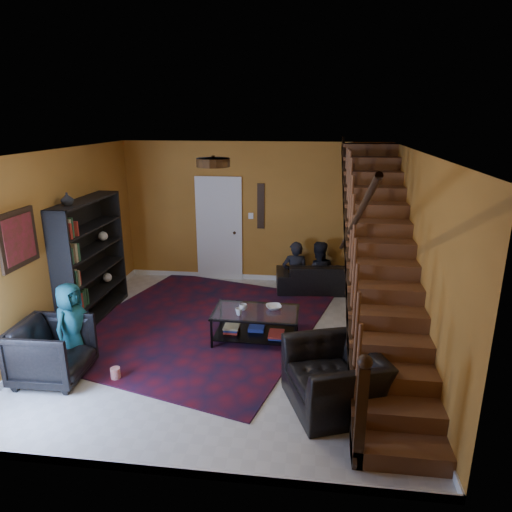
{
  "coord_description": "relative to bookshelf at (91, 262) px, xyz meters",
  "views": [
    {
      "loc": [
        1.19,
        -6.13,
        3.27
      ],
      "look_at": [
        0.35,
        0.4,
        1.24
      ],
      "focal_mm": 32.0,
      "sensor_mm": 36.0,
      "label": 1
    }
  ],
  "objects": [
    {
      "name": "room",
      "position": [
        1.07,
        0.73,
        -0.91
      ],
      "size": [
        5.5,
        5.5,
        5.5
      ],
      "color": "#B87528",
      "rests_on": "ground"
    },
    {
      "name": "bookshelf",
      "position": [
        0.0,
        0.0,
        0.0
      ],
      "size": [
        0.35,
        1.8,
        2.0
      ],
      "color": "black",
      "rests_on": "floor"
    },
    {
      "name": "ceiling_fixture",
      "position": [
        2.4,
        -1.4,
        1.78
      ],
      "size": [
        0.4,
        0.4,
        0.1
      ],
      "primitive_type": "cylinder",
      "color": "#3F2814",
      "rests_on": "room"
    },
    {
      "name": "cup_a",
      "position": [
        2.61,
        -0.53,
        -0.43
      ],
      "size": [
        0.16,
        0.16,
        0.09
      ],
      "primitive_type": "imported",
      "rotation": [
        0.0,
        0.0,
        0.41
      ],
      "color": "#999999",
      "rests_on": "coffee_table"
    },
    {
      "name": "rug",
      "position": [
        1.83,
        -0.13,
        -0.95
      ],
      "size": [
        4.41,
        4.76,
        0.02
      ],
      "primitive_type": "cube",
      "rotation": [
        0.0,
        0.0,
        -0.27
      ],
      "color": "#4E0D19",
      "rests_on": "floor"
    },
    {
      "name": "bowl",
      "position": [
        3.05,
        -0.42,
        -0.45
      ],
      "size": [
        0.29,
        0.29,
        0.06
      ],
      "primitive_type": "imported",
      "rotation": [
        0.0,
        0.0,
        0.27
      ],
      "color": "#999999",
      "rests_on": "coffee_table"
    },
    {
      "name": "coffee_table",
      "position": [
        2.8,
        -0.54,
        -0.68
      ],
      "size": [
        1.28,
        0.75,
        0.48
      ],
      "rotation": [
        0.0,
        0.0,
        -0.01
      ],
      "color": "black",
      "rests_on": "floor"
    },
    {
      "name": "staircase",
      "position": [
        4.53,
        -0.6,
        0.43
      ],
      "size": [
        0.95,
        5.02,
        3.18
      ],
      "color": "brown",
      "rests_on": "floor"
    },
    {
      "name": "popcorn_bucket",
      "position": [
        1.14,
        -1.83,
        -0.87
      ],
      "size": [
        0.16,
        0.16,
        0.14
      ],
      "primitive_type": "cylinder",
      "rotation": [
        0.0,
        0.0,
        0.35
      ],
      "color": "red",
      "rests_on": "rug"
    },
    {
      "name": "door",
      "position": [
        1.7,
        2.12,
        0.06
      ],
      "size": [
        0.82,
        0.05,
        2.05
      ],
      "primitive_type": "cube",
      "color": "silver",
      "rests_on": "floor"
    },
    {
      "name": "armchair_right",
      "position": [
        3.9,
        -2.02,
        -0.6
      ],
      "size": [
        1.3,
        1.38,
        0.72
      ],
      "primitive_type": "imported",
      "rotation": [
        0.0,
        0.0,
        -1.21
      ],
      "color": "black",
      "rests_on": "floor"
    },
    {
      "name": "person_child",
      "position": [
        0.45,
        -1.56,
        -0.37
      ],
      "size": [
        0.5,
        0.65,
        1.19
      ],
      "primitive_type": "imported",
      "rotation": [
        0.0,
        0.0,
        1.34
      ],
      "color": "#184E5E",
      "rests_on": "armchair_left"
    },
    {
      "name": "person_adult_b",
      "position": [
        3.72,
        1.75,
        -0.71
      ],
      "size": [
        0.76,
        0.63,
        1.42
      ],
      "primitive_type": "imported",
      "rotation": [
        0.0,
        0.0,
        3.28
      ],
      "color": "black",
      "rests_on": "sofa"
    },
    {
      "name": "person_adult_a",
      "position": [
        3.28,
        1.75,
        -0.71
      ],
      "size": [
        0.53,
        0.36,
        1.4
      ],
      "primitive_type": "imported",
      "rotation": [
        0.0,
        0.0,
        3.19
      ],
      "color": "black",
      "rests_on": "sofa"
    },
    {
      "name": "wall_hanging",
      "position": [
        2.55,
        2.13,
        0.59
      ],
      "size": [
        0.14,
        0.03,
        0.9
      ],
      "primitive_type": "cube",
      "color": "black",
      "rests_on": "room"
    },
    {
      "name": "floor",
      "position": [
        2.4,
        -0.6,
        -0.96
      ],
      "size": [
        5.5,
        5.5,
        0.0
      ],
      "primitive_type": "plane",
      "color": "beige",
      "rests_on": "ground"
    },
    {
      "name": "armchair_left",
      "position": [
        0.35,
        -1.91,
        -0.57
      ],
      "size": [
        0.89,
        0.87,
        0.79
      ],
      "primitive_type": "imported",
      "rotation": [
        0.0,
        0.0,
        1.6
      ],
      "color": "black",
      "rests_on": "floor"
    },
    {
      "name": "framed_picture",
      "position": [
        -0.17,
        -1.5,
        0.79
      ],
      "size": [
        0.04,
        0.74,
        0.74
      ],
      "primitive_type": "cube",
      "color": "maroon",
      "rests_on": "room"
    },
    {
      "name": "vase",
      "position": [
        -0.0,
        -0.5,
        1.13
      ],
      "size": [
        0.18,
        0.18,
        0.19
      ],
      "primitive_type": "imported",
      "color": "#999999",
      "rests_on": "bookshelf"
    },
    {
      "name": "sofa",
      "position": [
        3.9,
        1.7,
        -0.68
      ],
      "size": [
        2.03,
        0.97,
        0.57
      ],
      "primitive_type": "imported",
      "rotation": [
        0.0,
        0.0,
        3.25
      ],
      "color": "black",
      "rests_on": "floor"
    },
    {
      "name": "cup_b",
      "position": [
        2.57,
        -0.71,
        -0.43
      ],
      "size": [
        0.14,
        0.14,
        0.1
      ],
      "primitive_type": "imported",
      "rotation": [
        0.0,
        0.0,
        0.42
      ],
      "color": "#999999",
      "rests_on": "coffee_table"
    }
  ]
}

